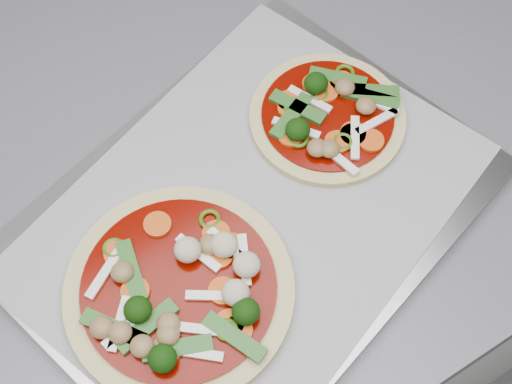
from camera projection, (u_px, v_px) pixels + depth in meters
base_cabinet at (393, 209)px, 1.20m from camera, size 3.60×0.60×0.86m
countertop at (461, 30)px, 0.80m from camera, size 3.60×0.60×0.04m
baking_tray at (251, 214)px, 0.66m from camera, size 0.50×0.42×0.01m
parchment at (251, 210)px, 0.66m from camera, size 0.48×0.42×0.00m
pizza_left at (181, 291)px, 0.61m from camera, size 0.24×0.24×0.03m
pizza_right at (327, 115)px, 0.70m from camera, size 0.19×0.19×0.03m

